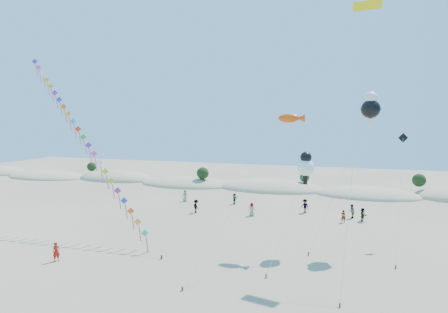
# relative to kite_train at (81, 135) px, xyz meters

# --- Properties ---
(dune_ridge) EXTENTS (145.30, 11.49, 5.57)m
(dune_ridge) POSITION_rel_kite_train_xyz_m (16.18, 30.50, -10.41)
(dune_ridge) COLOR gray
(dune_ridge) RESTS_ON ground
(kite_train) EXTENTS (23.68, 10.84, 20.27)m
(kite_train) POSITION_rel_kite_train_xyz_m (0.00, 0.00, 0.00)
(kite_train) COLOR #3F2D1E
(kite_train) RESTS_ON ground
(fish_kite) EXTENTS (7.17, 12.80, 12.71)m
(fish_kite) POSITION_rel_kite_train_xyz_m (22.55, 1.48, 1.70)
(fish_kite) COLOR #3F2D1E
(fish_kite) RESTS_ON ground
(cartoon_kite_low) EXTENTS (2.96, 8.21, 9.23)m
(cartoon_kite_low) POSITION_rel_kite_train_xyz_m (24.05, 0.56, -2.57)
(cartoon_kite_low) COLOR #3F2D1E
(cartoon_kite_low) RESTS_ON ground
(cartoon_kite_high) EXTENTS (6.12, 5.98, 14.79)m
(cartoon_kite_high) POSITION_rel_kite_train_xyz_m (29.66, 4.16, 2.82)
(cartoon_kite_high) COLOR #3F2D1E
(cartoon_kite_high) RESTS_ON ground
(parafoil_kite) EXTENTS (2.86, 12.20, 22.53)m
(parafoil_kite) POSITION_rel_kite_train_xyz_m (28.91, 1.62, 11.19)
(parafoil_kite) COLOR #3F2D1E
(parafoil_kite) RESTS_ON ground
(dark_kite) EXTENTS (1.84, 8.79, 10.83)m
(dark_kite) POSITION_rel_kite_train_xyz_m (32.60, 4.43, -2.98)
(dark_kite) COLOR #3F2D1E
(dark_kite) RESTS_ON ground
(flyer_foreground) EXTENTS (0.65, 0.72, 1.66)m
(flyer_foreground) POSITION_rel_kite_train_xyz_m (4.10, -8.90, -9.69)
(flyer_foreground) COLOR #B7140E
(flyer_foreground) RESTS_ON ground
(beachgoers) EXTENTS (37.38, 8.56, 1.82)m
(beachgoers) POSITION_rel_kite_train_xyz_m (22.50, 12.87, -9.68)
(beachgoers) COLOR slate
(beachgoers) RESTS_ON ground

